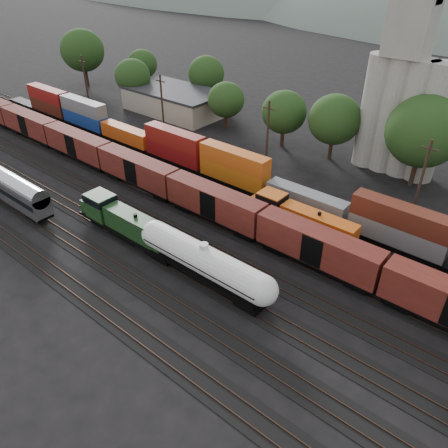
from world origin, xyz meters
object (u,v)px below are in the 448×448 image
Objects in this scene: green_locomotive at (122,220)px; grain_silo at (403,103)px; tank_car_a at (204,261)px; orange_locomotive at (298,217)px; passenger_coach at (1,181)px.

grain_silo reaches higher than green_locomotive.
tank_car_a reaches higher than orange_locomotive.
green_locomotive is 0.58× the size of grain_silo.
green_locomotive is 0.76× the size of passenger_coach.
grain_silo is (4.53, 41.00, 8.34)m from tank_car_a.
passenger_coach is at bearing -171.86° from tank_car_a.
tank_car_a is 1.12× the size of orange_locomotive.
green_locomotive is 21.46m from passenger_coach.
green_locomotive is at bearing -114.45° from grain_silo.
orange_locomotive is at bearing 27.93° from passenger_coach.
grain_silo is (39.50, 46.00, 8.17)m from passenger_coach.
orange_locomotive is (2.75, 15.00, -0.51)m from tank_car_a.
tank_car_a is (14.11, -0.00, 0.38)m from green_locomotive.
tank_car_a is 42.08m from grain_silo.
orange_locomotive is (37.72, 20.00, -0.68)m from passenger_coach.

